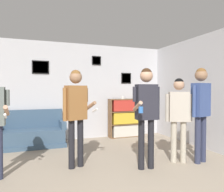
{
  "coord_description": "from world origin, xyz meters",
  "views": [
    {
      "loc": [
        -1.03,
        -2.22,
        1.38
      ],
      "look_at": [
        0.51,
        1.95,
        1.27
      ],
      "focal_mm": 35.0,
      "sensor_mm": 36.0,
      "label": 1
    }
  ],
  "objects_px": {
    "person_spectator_near_bookshelf": "(179,111)",
    "drinking_cup": "(123,97)",
    "bookshelf": "(125,118)",
    "person_watcher_holding_cup": "(146,106)",
    "person_player_foreground_center": "(76,107)",
    "couch": "(31,134)",
    "person_spectator_far_right": "(201,104)"
  },
  "relations": [
    {
      "from": "person_player_foreground_center",
      "to": "person_watcher_holding_cup",
      "type": "bearing_deg",
      "value": -23.41
    },
    {
      "from": "person_player_foreground_center",
      "to": "person_spectator_near_bookshelf",
      "type": "distance_m",
      "value": 1.94
    },
    {
      "from": "bookshelf",
      "to": "person_spectator_far_right",
      "type": "relative_size",
      "value": 0.62
    },
    {
      "from": "couch",
      "to": "person_spectator_far_right",
      "type": "distance_m",
      "value": 3.98
    },
    {
      "from": "bookshelf",
      "to": "drinking_cup",
      "type": "height_order",
      "value": "drinking_cup"
    },
    {
      "from": "person_player_foreground_center",
      "to": "person_spectator_near_bookshelf",
      "type": "bearing_deg",
      "value": -12.24
    },
    {
      "from": "bookshelf",
      "to": "drinking_cup",
      "type": "relative_size",
      "value": 12.46
    },
    {
      "from": "person_watcher_holding_cup",
      "to": "bookshelf",
      "type": "bearing_deg",
      "value": 74.39
    },
    {
      "from": "bookshelf",
      "to": "person_watcher_holding_cup",
      "type": "xyz_separation_m",
      "value": [
        -0.72,
        -2.56,
        0.54
      ]
    },
    {
      "from": "couch",
      "to": "person_spectator_far_right",
      "type": "height_order",
      "value": "person_spectator_far_right"
    },
    {
      "from": "person_watcher_holding_cup",
      "to": "person_spectator_near_bookshelf",
      "type": "distance_m",
      "value": 0.76
    },
    {
      "from": "person_watcher_holding_cup",
      "to": "person_spectator_near_bookshelf",
      "type": "bearing_deg",
      "value": 6.49
    },
    {
      "from": "couch",
      "to": "bookshelf",
      "type": "distance_m",
      "value": 2.65
    },
    {
      "from": "couch",
      "to": "drinking_cup",
      "type": "relative_size",
      "value": 18.1
    },
    {
      "from": "couch",
      "to": "person_player_foreground_center",
      "type": "xyz_separation_m",
      "value": [
        0.77,
        -1.87,
        0.79
      ]
    },
    {
      "from": "drinking_cup",
      "to": "person_spectator_far_right",
      "type": "bearing_deg",
      "value": -79.41
    },
    {
      "from": "person_spectator_near_bookshelf",
      "to": "drinking_cup",
      "type": "xyz_separation_m",
      "value": [
        -0.1,
        2.48,
        0.19
      ]
    },
    {
      "from": "person_spectator_near_bookshelf",
      "to": "person_spectator_far_right",
      "type": "bearing_deg",
      "value": -20.92
    },
    {
      "from": "person_spectator_far_right",
      "to": "drinking_cup",
      "type": "relative_size",
      "value": 19.99
    },
    {
      "from": "person_watcher_holding_cup",
      "to": "drinking_cup",
      "type": "height_order",
      "value": "person_watcher_holding_cup"
    },
    {
      "from": "bookshelf",
      "to": "person_watcher_holding_cup",
      "type": "bearing_deg",
      "value": -105.61
    },
    {
      "from": "couch",
      "to": "person_spectator_near_bookshelf",
      "type": "distance_m",
      "value": 3.57
    },
    {
      "from": "bookshelf",
      "to": "person_watcher_holding_cup",
      "type": "relative_size",
      "value": 0.64
    },
    {
      "from": "couch",
      "to": "bookshelf",
      "type": "xyz_separation_m",
      "value": [
        2.63,
        0.2,
        0.27
      ]
    },
    {
      "from": "couch",
      "to": "drinking_cup",
      "type": "xyz_separation_m",
      "value": [
        2.55,
        0.2,
        0.88
      ]
    },
    {
      "from": "bookshelf",
      "to": "drinking_cup",
      "type": "distance_m",
      "value": 0.61
    },
    {
      "from": "person_watcher_holding_cup",
      "to": "person_spectator_near_bookshelf",
      "type": "relative_size",
      "value": 1.1
    },
    {
      "from": "person_spectator_near_bookshelf",
      "to": "drinking_cup",
      "type": "distance_m",
      "value": 2.49
    },
    {
      "from": "bookshelf",
      "to": "person_player_foreground_center",
      "type": "height_order",
      "value": "person_player_foreground_center"
    },
    {
      "from": "person_player_foreground_center",
      "to": "person_spectator_far_right",
      "type": "distance_m",
      "value": 2.35
    },
    {
      "from": "couch",
      "to": "bookshelf",
      "type": "bearing_deg",
      "value": 4.3
    },
    {
      "from": "person_spectator_near_bookshelf",
      "to": "drinking_cup",
      "type": "bearing_deg",
      "value": 92.33
    }
  ]
}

